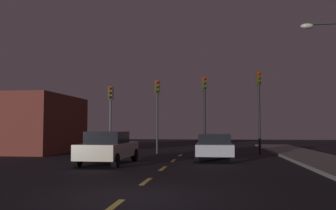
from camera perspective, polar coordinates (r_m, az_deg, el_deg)
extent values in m
plane|color=black|center=(16.16, -0.47, -9.65)|extent=(80.00, 80.00, 0.00)
cube|color=#EACC4C|center=(8.20, -8.62, -15.45)|extent=(0.16, 1.60, 0.01)
cube|color=#EACC4C|center=(11.85, -3.44, -11.82)|extent=(0.16, 1.60, 0.01)
cube|color=#EACC4C|center=(15.57, -0.78, -9.87)|extent=(0.16, 1.60, 0.01)
cube|color=#EACC4C|center=(19.32, 0.84, -8.66)|extent=(0.16, 1.60, 0.01)
cube|color=#EACC4C|center=(23.09, 1.93, -7.84)|extent=(0.16, 1.60, 0.01)
cylinder|color=#4C4C51|center=(25.05, -9.01, -2.29)|extent=(0.14, 0.14, 4.53)
cube|color=#382D0C|center=(25.15, -8.97, 1.85)|extent=(0.32, 0.24, 0.90)
sphere|color=red|center=(25.03, -9.06, 2.57)|extent=(0.20, 0.20, 0.20)
sphere|color=#3F2D0C|center=(25.00, -9.07, 1.88)|extent=(0.20, 0.20, 0.20)
sphere|color=#0C3319|center=(24.97, -9.08, 1.20)|extent=(0.20, 0.20, 0.20)
cylinder|color=#2D2D30|center=(24.34, -1.70, -1.87)|extent=(0.14, 0.14, 4.90)
cube|color=#382D0C|center=(24.48, -1.69, 2.80)|extent=(0.32, 0.24, 0.90)
sphere|color=red|center=(24.36, -1.75, 3.55)|extent=(0.20, 0.20, 0.20)
sphere|color=#3F2D0C|center=(24.33, -1.75, 2.85)|extent=(0.20, 0.20, 0.20)
sphere|color=#0C3319|center=(24.29, -1.75, 2.14)|extent=(0.20, 0.20, 0.20)
cylinder|color=black|center=(24.05, 5.75, -1.61)|extent=(0.14, 0.14, 5.09)
cube|color=#382D0C|center=(24.21, 5.71, 3.35)|extent=(0.32, 0.24, 0.90)
sphere|color=red|center=(24.09, 5.70, 4.10)|extent=(0.20, 0.20, 0.20)
sphere|color=#3F2D0C|center=(24.05, 5.70, 3.40)|extent=(0.20, 0.20, 0.20)
sphere|color=#0C3319|center=(24.02, 5.71, 2.68)|extent=(0.20, 0.20, 0.20)
cylinder|color=black|center=(24.21, 14.08, -1.18)|extent=(0.14, 0.14, 5.38)
cube|color=#382D0C|center=(24.40, 13.99, 4.08)|extent=(0.32, 0.24, 0.90)
sphere|color=red|center=(24.29, 14.03, 4.83)|extent=(0.20, 0.20, 0.20)
sphere|color=#3F2D0C|center=(24.24, 14.04, 4.13)|extent=(0.20, 0.20, 0.20)
sphere|color=#0C3319|center=(24.21, 14.05, 3.43)|extent=(0.20, 0.20, 0.20)
cube|color=silver|center=(19.59, 7.26, -6.80)|extent=(1.91, 4.10, 0.57)
cube|color=black|center=(19.37, 7.25, -5.25)|extent=(1.65, 1.86, 0.50)
cylinder|color=black|center=(21.11, 4.85, -7.37)|extent=(0.23, 0.64, 0.64)
cylinder|color=black|center=(21.12, 9.59, -7.33)|extent=(0.23, 0.64, 0.64)
cylinder|color=black|center=(18.14, 4.55, -7.98)|extent=(0.23, 0.64, 0.64)
cylinder|color=black|center=(18.16, 10.08, -7.93)|extent=(0.23, 0.64, 0.64)
cube|color=beige|center=(17.56, -9.25, -6.98)|extent=(1.90, 4.53, 0.68)
cube|color=black|center=(17.32, -9.46, -5.01)|extent=(1.63, 2.05, 0.54)
cylinder|color=black|center=(19.45, -10.11, -7.64)|extent=(0.23, 0.64, 0.64)
cylinder|color=black|center=(18.99, -5.24, -7.78)|extent=(0.23, 0.64, 0.64)
cylinder|color=black|center=(16.29, -13.97, -8.37)|extent=(0.23, 0.64, 0.64)
cylinder|color=black|center=(15.72, -8.21, -8.61)|extent=(0.23, 0.64, 0.64)
cube|color=#2D2D30|center=(17.80, 23.36, 11.65)|extent=(1.55, 0.10, 0.10)
ellipsoid|color=silver|center=(17.58, 20.90, 11.45)|extent=(0.56, 0.36, 0.24)
cube|color=maroon|center=(27.60, -20.36, -2.80)|extent=(5.29, 7.58, 3.99)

